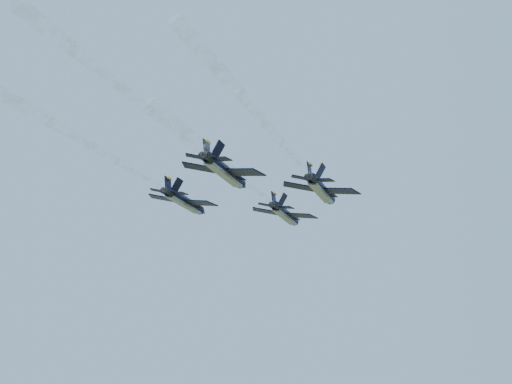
% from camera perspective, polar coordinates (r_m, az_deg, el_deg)
% --- Properties ---
extents(jet_lead, '(11.09, 14.73, 3.62)m').
position_cam_1_polar(jet_lead, '(106.41, 2.67, -2.02)').
color(jet_lead, black).
extents(jet_left, '(11.09, 14.73, 3.62)m').
position_cam_1_polar(jet_left, '(98.19, -6.28, -0.89)').
color(jet_left, black).
extents(jet_right, '(11.09, 14.73, 3.62)m').
position_cam_1_polar(jet_right, '(91.20, 5.90, 0.15)').
color(jet_right, black).
extents(jet_slot, '(11.09, 14.73, 3.62)m').
position_cam_1_polar(jet_slot, '(81.79, -2.70, 1.80)').
color(jet_slot, black).
extents(smoke_trail_lead, '(7.66, 40.74, 1.65)m').
position_cam_1_polar(smoke_trail_lead, '(77.50, -4.00, 2.77)').
color(smoke_trail_lead, white).
extents(smoke_trail_left, '(7.66, 40.74, 1.65)m').
position_cam_1_polar(smoke_trail_left, '(72.00, -17.09, 4.75)').
color(smoke_trail_left, white).
extents(smoke_trail_right, '(7.66, 40.74, 1.65)m').
position_cam_1_polar(smoke_trail_right, '(62.20, -0.90, 7.14)').
color(smoke_trail_right, white).
extents(smoke_trail_slot, '(7.66, 40.74, 1.65)m').
position_cam_1_polar(smoke_trail_slot, '(55.46, -15.10, 10.45)').
color(smoke_trail_slot, white).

